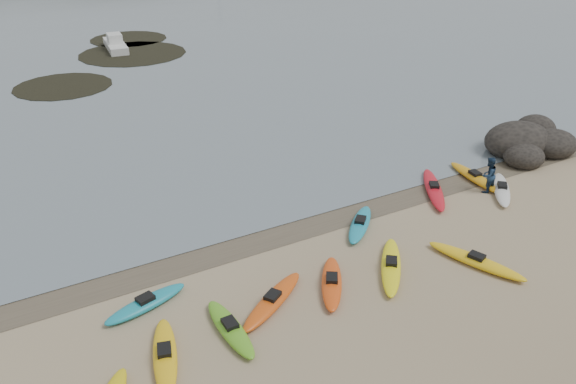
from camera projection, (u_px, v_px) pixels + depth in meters
ground at (288, 224)px, 23.34m from camera, size 600.00×600.00×0.00m
wet_sand at (292, 227)px, 23.11m from camera, size 60.00×60.00×0.00m
kayaks at (351, 260)px, 20.70m from camera, size 21.81×9.57×0.34m
person_east at (488, 175)px, 25.53m from camera, size 0.89×0.73×1.70m
rock_cluster at (528, 146)px, 30.01m from camera, size 5.44×4.03×1.92m
kelp_mats at (116, 56)px, 48.05m from camera, size 15.24×19.97×0.04m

